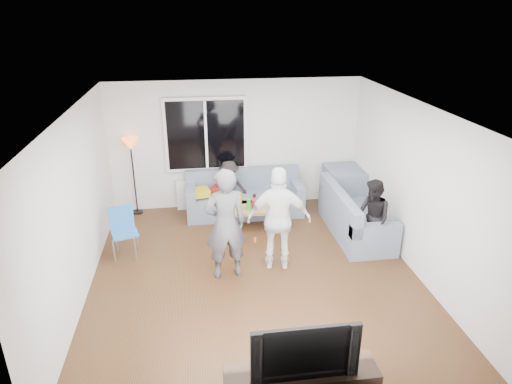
{
  "coord_description": "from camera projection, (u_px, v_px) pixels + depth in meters",
  "views": [
    {
      "loc": [
        -0.83,
        -5.96,
        3.92
      ],
      "look_at": [
        0.1,
        0.6,
        1.15
      ],
      "focal_mm": 31.61,
      "sensor_mm": 36.0,
      "label": 1
    }
  ],
  "objects": [
    {
      "name": "floor",
      "position": [
        255.0,
        276.0,
        7.07
      ],
      "size": [
        5.0,
        5.5,
        0.04
      ],
      "primitive_type": "cube",
      "color": "#56351C",
      "rests_on": "ground"
    },
    {
      "name": "wall_right",
      "position": [
        418.0,
        189.0,
        6.89
      ],
      "size": [
        0.04,
        5.5,
        2.6
      ],
      "primitive_type": "cube",
      "color": "silver",
      "rests_on": "ground"
    },
    {
      "name": "cushion_red",
      "position": [
        221.0,
        190.0,
        8.95
      ],
      "size": [
        0.45,
        0.42,
        0.13
      ],
      "primitive_type": "cube",
      "rotation": [
        0.0,
        0.0,
        -0.43
      ],
      "color": "maroon",
      "rests_on": "sofa_back_section"
    },
    {
      "name": "sofa_back_section",
      "position": [
        245.0,
        194.0,
        8.99
      ],
      "size": [
        2.3,
        0.85,
        0.85
      ],
      "primitive_type": null,
      "color": "slate",
      "rests_on": "floor"
    },
    {
      "name": "coffee_table",
      "position": [
        255.0,
        216.0,
        8.56
      ],
      "size": [
        1.12,
        0.64,
        0.4
      ],
      "primitive_type": "cube",
      "rotation": [
        0.0,
        0.0,
        -0.04
      ],
      "color": "#A67A50",
      "rests_on": "floor"
    },
    {
      "name": "potted_plant",
      "position": [
        224.0,
        172.0,
        9.12
      ],
      "size": [
        0.18,
        0.15,
        0.33
      ],
      "primitive_type": "imported",
      "rotation": [
        0.0,
        0.0,
        -0.01
      ],
      "color": "#3B702C",
      "rests_on": "radiator"
    },
    {
      "name": "cushion_yellow",
      "position": [
        199.0,
        192.0,
        8.82
      ],
      "size": [
        0.44,
        0.39,
        0.14
      ],
      "primitive_type": "cube",
      "rotation": [
        0.0,
        0.0,
        0.21
      ],
      "color": "gold",
      "rests_on": "sofa_back_section"
    },
    {
      "name": "spectator_back",
      "position": [
        229.0,
        188.0,
        8.93
      ],
      "size": [
        0.78,
        0.54,
        1.11
      ],
      "primitive_type": "imported",
      "rotation": [
        0.0,
        0.0,
        0.19
      ],
      "color": "black",
      "rests_on": "floor"
    },
    {
      "name": "bottle_a",
      "position": [
        240.0,
        198.0,
        8.53
      ],
      "size": [
        0.07,
        0.07,
        0.24
      ],
      "primitive_type": "cylinder",
      "color": "orange",
      "rests_on": "coffee_table"
    },
    {
      "name": "window_frame",
      "position": [
        206.0,
        135.0,
        8.85
      ],
      "size": [
        1.62,
        0.06,
        1.47
      ],
      "primitive_type": "cube",
      "color": "white",
      "rests_on": "wall_back"
    },
    {
      "name": "wall_front",
      "position": [
        297.0,
        321.0,
        4.03
      ],
      "size": [
        5.0,
        0.04,
        2.6
      ],
      "primitive_type": "cube",
      "color": "silver",
      "rests_on": "ground"
    },
    {
      "name": "wall_back",
      "position": [
        236.0,
        144.0,
        9.09
      ],
      "size": [
        5.0,
        0.04,
        2.6
      ],
      "primitive_type": "cube",
      "color": "silver",
      "rests_on": "ground"
    },
    {
      "name": "side_chair",
      "position": [
        125.0,
        234.0,
        7.41
      ],
      "size": [
        0.5,
        0.5,
        0.86
      ],
      "primitive_type": null,
      "rotation": [
        0.0,
        0.0,
        0.3
      ],
      "color": "#2A6BB7",
      "rests_on": "floor"
    },
    {
      "name": "bottle_c",
      "position": [
        254.0,
        199.0,
        8.59
      ],
      "size": [
        0.07,
        0.07,
        0.18
      ],
      "primitive_type": "cylinder",
      "color": "black",
      "rests_on": "coffee_table"
    },
    {
      "name": "television",
      "position": [
        303.0,
        346.0,
        4.51
      ],
      "size": [
        1.1,
        0.14,
        0.63
      ],
      "primitive_type": "imported",
      "color": "black",
      "rests_on": "tv_console"
    },
    {
      "name": "floor_lamp",
      "position": [
        134.0,
        177.0,
        8.86
      ],
      "size": [
        0.32,
        0.32,
        1.56
      ],
      "primitive_type": null,
      "color": "orange",
      "rests_on": "floor"
    },
    {
      "name": "pitcher",
      "position": [
        256.0,
        204.0,
        8.39
      ],
      "size": [
        0.17,
        0.17,
        0.17
      ],
      "primitive_type": "cylinder",
      "color": "maroon",
      "rests_on": "coffee_table"
    },
    {
      "name": "window_glass",
      "position": [
        206.0,
        135.0,
        8.81
      ],
      "size": [
        1.5,
        0.02,
        1.35
      ],
      "primitive_type": "cube",
      "color": "black",
      "rests_on": "window_frame"
    },
    {
      "name": "player_right",
      "position": [
        279.0,
        219.0,
        6.97
      ],
      "size": [
        1.04,
        0.56,
        1.68
      ],
      "primitive_type": "imported",
      "rotation": [
        0.0,
        0.0,
        2.98
      ],
      "color": "white",
      "rests_on": "floor"
    },
    {
      "name": "ceiling",
      "position": [
        255.0,
        109.0,
        6.05
      ],
      "size": [
        5.0,
        5.5,
        0.04
      ],
      "primitive_type": "cube",
      "color": "white",
      "rests_on": "ground"
    },
    {
      "name": "vase",
      "position": [
        199.0,
        176.0,
        9.08
      ],
      "size": [
        0.2,
        0.2,
        0.17
      ],
      "primitive_type": "imported",
      "rotation": [
        0.0,
        0.0,
        0.29
      ],
      "color": "white",
      "rests_on": "radiator"
    },
    {
      "name": "wall_left",
      "position": [
        75.0,
        209.0,
        6.24
      ],
      "size": [
        0.04,
        5.5,
        2.6
      ],
      "primitive_type": "cube",
      "color": "silver",
      "rests_on": "ground"
    },
    {
      "name": "window_mullion",
      "position": [
        206.0,
        135.0,
        8.8
      ],
      "size": [
        0.05,
        0.03,
        1.35
      ],
      "primitive_type": "cube",
      "color": "white",
      "rests_on": "window_frame"
    },
    {
      "name": "player_left",
      "position": [
        225.0,
        224.0,
        6.72
      ],
      "size": [
        0.69,
        0.5,
        1.76
      ],
      "primitive_type": "imported",
      "rotation": [
        0.0,
        0.0,
        3.28
      ],
      "color": "#4E4E53",
      "rests_on": "floor"
    },
    {
      "name": "spectator_right",
      "position": [
        372.0,
        218.0,
        7.44
      ],
      "size": [
        0.61,
        0.72,
        1.31
      ],
      "primitive_type": "imported",
      "rotation": [
        0.0,
        0.0,
        -1.36
      ],
      "color": "black",
      "rests_on": "floor"
    },
    {
      "name": "radiator",
      "position": [
        209.0,
        193.0,
        9.29
      ],
      "size": [
        1.3,
        0.12,
        0.62
      ],
      "primitive_type": "cube",
      "color": "silver",
      "rests_on": "floor"
    },
    {
      "name": "sofa_corner",
      "position": [
        347.0,
        188.0,
        9.26
      ],
      "size": [
        0.85,
        0.85,
        0.85
      ],
      "primitive_type": "cube",
      "color": "slate",
      "rests_on": "floor"
    },
    {
      "name": "bottle_b",
      "position": [
        249.0,
        205.0,
        8.29
      ],
      "size": [
        0.08,
        0.08,
        0.21
      ],
      "primitive_type": "cylinder",
      "color": "green",
      "rests_on": "coffee_table"
    },
    {
      "name": "sofa_right_section",
      "position": [
        356.0,
        212.0,
        8.2
      ],
      "size": [
        2.0,
        0.85,
        0.85
      ],
      "primitive_type": null,
      "rotation": [
        0.0,
        0.0,
        1.57
      ],
      "color": "slate",
      "rests_on": "floor"
    }
  ]
}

